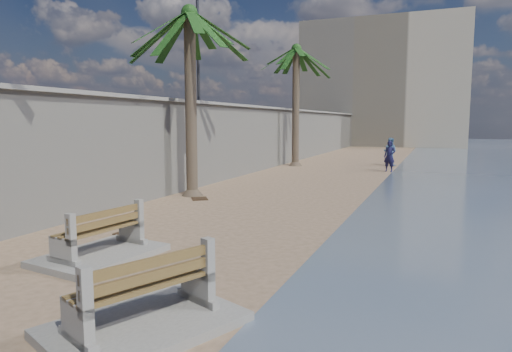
% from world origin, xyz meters
% --- Properties ---
extents(ground_plane, '(140.00, 140.00, 0.00)m').
position_xyz_m(ground_plane, '(0.00, 0.00, 0.00)').
color(ground_plane, '#95765B').
extents(seawall, '(0.45, 70.00, 3.50)m').
position_xyz_m(seawall, '(-5.20, 20.00, 1.75)').
color(seawall, gray).
rests_on(seawall, ground_plane).
extents(wall_cap, '(0.80, 70.00, 0.12)m').
position_xyz_m(wall_cap, '(-5.20, 20.00, 3.55)').
color(wall_cap, gray).
rests_on(wall_cap, seawall).
extents(end_building, '(18.00, 12.00, 14.00)m').
position_xyz_m(end_building, '(-2.00, 52.00, 7.00)').
color(end_building, '#B7AA93').
rests_on(end_building, ground_plane).
extents(bench_near, '(2.50, 2.91, 1.02)m').
position_xyz_m(bench_near, '(0.82, -0.22, 0.45)').
color(bench_near, gray).
rests_on(bench_near, ground_plane).
extents(bench_far, '(1.93, 2.58, 1.00)m').
position_xyz_m(bench_far, '(-1.92, 2.12, 0.44)').
color(bench_far, gray).
rests_on(bench_far, ground_plane).
extents(palm_mid, '(5.00, 5.00, 7.51)m').
position_xyz_m(palm_mid, '(-4.16, 9.71, 6.53)').
color(palm_mid, brown).
rests_on(palm_mid, ground_plane).
extents(palm_back, '(5.00, 5.00, 8.06)m').
position_xyz_m(palm_back, '(-4.01, 22.29, 7.05)').
color(palm_back, brown).
rests_on(palm_back, ground_plane).
extents(streetlight, '(0.28, 0.28, 5.12)m').
position_xyz_m(streetlight, '(-5.10, 12.00, 6.64)').
color(streetlight, '#2D2D33').
rests_on(streetlight, wall_cap).
extents(person_a, '(0.80, 0.63, 1.95)m').
position_xyz_m(person_a, '(1.81, 20.89, 0.97)').
color(person_a, '#15153A').
rests_on(person_a, ground_plane).
extents(person_b, '(1.10, 0.95, 1.94)m').
position_xyz_m(person_b, '(1.48, 24.47, 0.97)').
color(person_b, teal).
rests_on(person_b, ground_plane).
extents(debris_c, '(0.83, 0.87, 0.03)m').
position_xyz_m(debris_c, '(-3.53, 9.13, 0.01)').
color(debris_c, '#382616').
rests_on(debris_c, ground_plane).
extents(debris_d, '(0.52, 0.43, 0.03)m').
position_xyz_m(debris_d, '(-2.73, 3.92, 0.01)').
color(debris_d, '#382616').
rests_on(debris_d, ground_plane).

